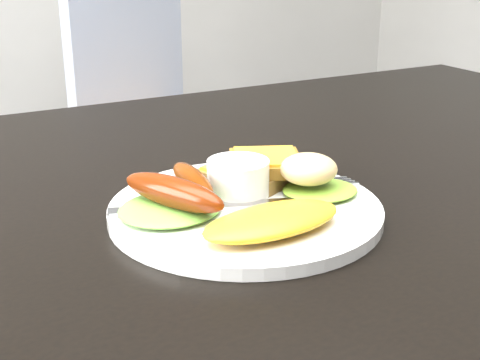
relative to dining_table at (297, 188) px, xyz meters
name	(u,v)px	position (x,y,z in m)	size (l,w,h in m)	color
dining_table	(297,188)	(0.00, 0.00, 0.00)	(1.20, 0.80, 0.04)	black
dining_chair	(154,132)	(0.30, 1.20, -0.28)	(0.45, 0.45, 0.05)	tan
person	(23,9)	(-0.12, 0.76, 0.13)	(0.62, 0.41, 1.72)	#244A88
plate	(245,210)	(-0.11, -0.08, 0.03)	(0.25, 0.25, 0.01)	white
lettuce_left	(171,208)	(-0.18, -0.07, 0.04)	(0.09, 0.08, 0.01)	#598525
lettuce_right	(320,190)	(-0.04, -0.09, 0.04)	(0.07, 0.06, 0.01)	olive
omelette	(272,221)	(-0.12, -0.14, 0.04)	(0.13, 0.06, 0.02)	yellow
sausage_a	(173,192)	(-0.17, -0.07, 0.05)	(0.03, 0.11, 0.03)	#6D2802
sausage_b	(193,181)	(-0.15, -0.05, 0.05)	(0.02, 0.09, 0.02)	#5E2E05
ramekin	(238,178)	(-0.10, -0.06, 0.05)	(0.06, 0.06, 0.03)	white
toast_a	(250,174)	(-0.07, -0.03, 0.04)	(0.08, 0.08, 0.01)	olive
toast_b	(266,163)	(-0.06, -0.04, 0.05)	(0.07, 0.07, 0.01)	olive
potato_salad	(309,169)	(-0.04, -0.09, 0.06)	(0.05, 0.05, 0.03)	#FAF6B2
fork	(211,207)	(-0.14, -0.08, 0.03)	(0.18, 0.01, 0.00)	#ADAFB7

